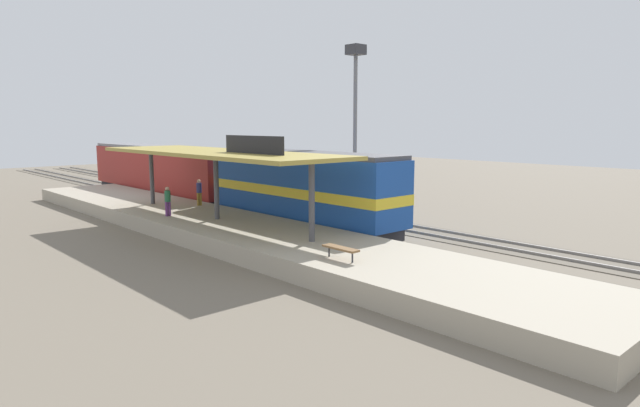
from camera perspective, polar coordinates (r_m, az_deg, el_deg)
name	(u,v)px	position (r m, az deg, el deg)	size (l,w,h in m)	color
ground_plane	(306,221)	(35.09, -1.49, -1.81)	(120.00, 120.00, 0.00)	#706656
track_near	(282,224)	(33.83, -4.04, -2.16)	(3.20, 110.00, 0.16)	#5F5649
track_far	(335,216)	(36.82, 1.57, -1.28)	(3.20, 110.00, 0.16)	#5F5649
platform	(217,227)	(31.15, -10.70, -2.41)	(6.00, 44.00, 0.90)	#A89E89
station_canopy	(216,154)	(30.59, -10.81, 5.10)	(5.20, 18.00, 4.70)	#47474C
platform_bench	(341,249)	(21.38, 2.17, -4.74)	(0.44, 1.70, 0.50)	#333338
locomotive	(301,189)	(32.07, -2.04, 1.58)	(2.93, 14.43, 4.44)	#28282D
passenger_carriage_single	(160,171)	(47.18, -16.40, 3.29)	(2.90, 20.00, 4.24)	#28282D
light_mast	(355,92)	(39.52, 3.73, 11.53)	(1.10, 1.10, 11.70)	slate
person_waiting	(168,200)	(32.59, -15.67, 0.39)	(0.34, 0.34, 1.71)	#663375
person_walking	(199,191)	(36.31, -12.55, 1.29)	(0.34, 0.34, 1.71)	olive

